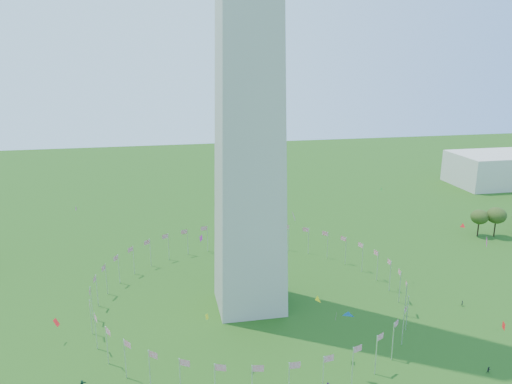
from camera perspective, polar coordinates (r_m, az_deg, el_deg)
The scene contains 3 objects.
flag_ring at distance 134.04m, azimuth -0.75°, elevation -11.02°, with size 80.24×80.24×9.00m.
gov_building_east_a at distance 283.30m, azimuth 26.33°, elevation 2.38°, with size 50.00×30.00×16.00m, color beige.
kites_aloft at distance 106.19m, azimuth 6.92°, elevation -10.35°, with size 107.05×74.30×33.15m.
Camera 1 is at (-22.03, -67.94, 64.28)m, focal length 35.00 mm.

